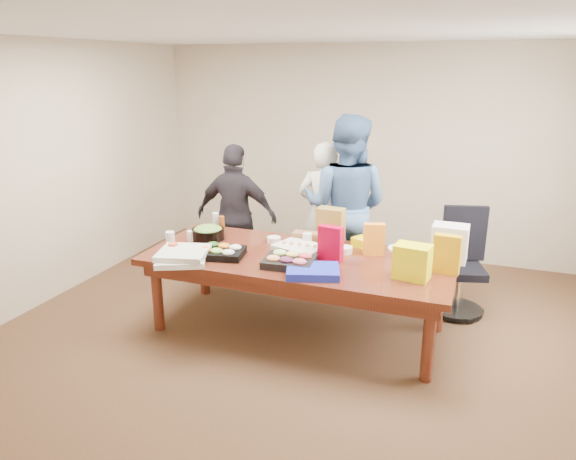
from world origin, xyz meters
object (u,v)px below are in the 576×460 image
at_px(person_center, 324,215).
at_px(salad_bowl, 208,234).
at_px(conference_table, 298,294).
at_px(person_right, 346,207).
at_px(office_chair, 460,266).
at_px(sheet_cake, 300,249).

bearing_deg(person_center, salad_bowl, 44.35).
xyz_separation_m(conference_table, person_center, (-0.11, 1.20, 0.45)).
relative_size(person_center, person_right, 0.84).
bearing_deg(office_chair, conference_table, -163.22).
bearing_deg(person_right, person_center, -28.44).
bearing_deg(office_chair, salad_bowl, -179.17).
xyz_separation_m(conference_table, office_chair, (1.40, 0.90, 0.14)).
height_order(conference_table, salad_bowl, salad_bowl).
distance_m(person_center, sheet_cake, 1.12).
height_order(sheet_cake, salad_bowl, salad_bowl).
height_order(office_chair, sheet_cake, office_chair).
relative_size(person_center, sheet_cake, 3.74).
relative_size(person_right, salad_bowl, 5.92).
bearing_deg(person_right, conference_table, 81.97).
bearing_deg(person_center, person_right, 145.84).
height_order(conference_table, person_center, person_center).
xyz_separation_m(office_chair, person_right, (-1.22, 0.13, 0.46)).
relative_size(person_center, salad_bowl, 4.97).
xyz_separation_m(office_chair, person_center, (-1.51, 0.30, 0.30)).
distance_m(person_right, sheet_cake, 0.98).
distance_m(conference_table, person_right, 1.21).
relative_size(office_chair, person_center, 0.63).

